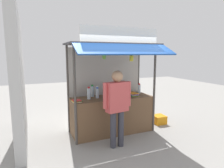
{
  "coord_description": "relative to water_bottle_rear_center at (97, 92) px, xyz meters",
  "views": [
    {
      "loc": [
        -1.97,
        -4.62,
        2.09
      ],
      "look_at": [
        0.0,
        0.0,
        1.31
      ],
      "focal_mm": 31.11,
      "sensor_mm": 36.0,
      "label": 1
    }
  ],
  "objects": [
    {
      "name": "stall_structure",
      "position": [
        0.36,
        -0.07,
        0.54
      ],
      "size": [
        2.33,
        1.57,
        2.7
      ],
      "color": "#4C4742",
      "rests_on": "ground"
    },
    {
      "name": "banana_bunch_leftmost",
      "position": [
        -0.04,
        -0.65,
        0.94
      ],
      "size": [
        0.1,
        0.1,
        0.25
      ],
      "color": "#332D23"
    },
    {
      "name": "banana_bunch_rightmost",
      "position": [
        0.66,
        -0.65,
        0.89
      ],
      "size": [
        0.12,
        0.12,
        0.31
      ],
      "color": "#332D23"
    },
    {
      "name": "vendor_person",
      "position": [
        0.13,
        -1.0,
        -0.05
      ],
      "size": [
        0.66,
        0.28,
        1.74
      ],
      "rotation": [
        0.0,
        0.0,
        0.15
      ],
      "color": "#383842",
      "rests_on": "ground"
    },
    {
      "name": "ground_plane",
      "position": [
        0.36,
        -0.16,
        -1.1
      ],
      "size": [
        20.0,
        20.0,
        0.0
      ],
      "primitive_type": "plane",
      "color": "gray"
    },
    {
      "name": "magazine_stack_back_right",
      "position": [
        -0.62,
        -0.31,
        -0.12
      ],
      "size": [
        0.24,
        0.26,
        0.04
      ],
      "color": "white",
      "rests_on": "stall_counter"
    },
    {
      "name": "water_bottle_far_left",
      "position": [
        -0.03,
        -0.11,
        -0.0
      ],
      "size": [
        0.08,
        0.08,
        0.28
      ],
      "color": "silver",
      "rests_on": "stall_counter"
    },
    {
      "name": "magazine_stack_center",
      "position": [
        0.96,
        -0.22,
        -0.1
      ],
      "size": [
        0.24,
        0.32,
        0.08
      ],
      "color": "yellow",
      "rests_on": "stall_counter"
    },
    {
      "name": "plastic_crate",
      "position": [
        1.92,
        -0.14,
        -0.98
      ],
      "size": [
        0.37,
        0.37,
        0.25
      ],
      "primitive_type": "cube",
      "rotation": [
        0.0,
        0.0,
        -0.04
      ],
      "color": "orange",
      "rests_on": "ground"
    },
    {
      "name": "neighbour_wall",
      "position": [
        -1.86,
        0.14,
        0.42
      ],
      "size": [
        0.2,
        2.4,
        3.05
      ],
      "primitive_type": "cube",
      "color": "#BBBBBA",
      "rests_on": "ground"
    },
    {
      "name": "water_bottle_front_left",
      "position": [
        -0.1,
        0.11,
        0.01
      ],
      "size": [
        0.09,
        0.09,
        0.32
      ],
      "color": "silver",
      "rests_on": "stall_counter"
    },
    {
      "name": "water_bottle_rear_center",
      "position": [
        0.0,
        0.0,
        0.0
      ],
      "size": [
        0.08,
        0.08,
        0.29
      ],
      "color": "silver",
      "rests_on": "stall_counter"
    },
    {
      "name": "stall_counter",
      "position": [
        0.36,
        -0.16,
        -0.62
      ],
      "size": [
        2.13,
        0.76,
        0.96
      ],
      "primitive_type": "cube",
      "color": "brown",
      "rests_on": "ground"
    },
    {
      "name": "water_bottle_far_right",
      "position": [
        0.82,
        0.0,
        -0.02
      ],
      "size": [
        0.07,
        0.07,
        0.25
      ],
      "color": "silver",
      "rests_on": "stall_counter"
    },
    {
      "name": "magazine_stack_back_left",
      "position": [
        0.27,
        -0.37,
        -0.09
      ],
      "size": [
        0.26,
        0.32,
        0.1
      ],
      "color": "yellow",
      "rests_on": "stall_counter"
    },
    {
      "name": "water_bottle_right",
      "position": [
        1.26,
        -0.05,
        0.0
      ],
      "size": [
        0.08,
        0.08,
        0.3
      ],
      "color": "silver",
      "rests_on": "stall_counter"
    },
    {
      "name": "water_bottle_mid_left",
      "position": [
        -0.27,
        -0.15,
        0.01
      ],
      "size": [
        0.09,
        0.09,
        0.32
      ],
      "color": "silver",
      "rests_on": "stall_counter"
    }
  ]
}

